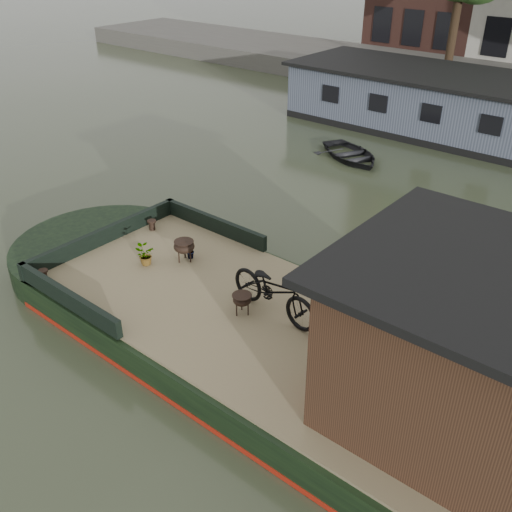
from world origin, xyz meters
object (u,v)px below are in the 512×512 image
Objects in this scene: cabin at (486,353)px; dinghy at (351,150)px; bicycle at (274,290)px; brazier_front at (184,251)px; brazier_rear at (242,304)px.

dinghy is at bearing 129.01° from cabin.
cabin is at bearing -89.18° from bicycle.
brazier_rear is at bearing -16.90° from brazier_front.
brazier_rear reaches higher than dinghy.
cabin is 1.49× the size of dinghy.
brazier_rear is at bearing -178.92° from cabin.
cabin is at bearing 1.08° from brazier_rear.
cabin is at bearing -111.79° from dinghy.
brazier_rear is at bearing -130.36° from dinghy.
bicycle reaches higher than brazier_front.
brazier_rear is (-0.43, -0.36, -0.30)m from bicycle.
bicycle is at bearing -127.32° from dinghy.
dinghy is at bearing 99.15° from brazier_front.
bicycle is at bearing 39.65° from brazier_rear.
brazier_front reaches higher than brazier_rear.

